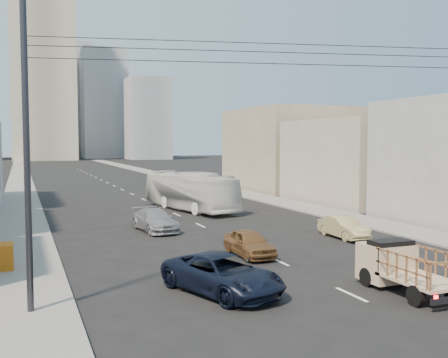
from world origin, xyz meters
TOP-DOWN VIEW (x-y plane):
  - ground at (0.00, 0.00)m, footprint 420.00×420.00m
  - sidewalk_left at (-11.75, 70.00)m, footprint 3.50×180.00m
  - sidewalk_right at (11.75, 70.00)m, footprint 3.50×180.00m
  - lane_dashes at (0.00, 53.00)m, footprint 0.15×104.00m
  - flatbed_pickup at (2.13, 1.55)m, footprint 1.95×4.41m
  - navy_pickup at (-4.54, 3.97)m, footprint 4.13×5.91m
  - city_bus at (1.85, 28.28)m, footprint 5.16×12.16m
  - sedan_brown at (-0.87, 9.66)m, footprint 1.61×3.99m
  - sedan_tan at (6.57, 12.22)m, footprint 1.43×3.98m
  - sedan_grey at (-3.54, 18.88)m, footprint 2.48×5.12m
  - streetlamp_left at (-11.39, 4.00)m, footprint 2.36×0.25m
  - overhead_wires at (0.00, 1.50)m, footprint 23.01×5.02m
  - bldg_right_mid at (19.50, 28.00)m, footprint 11.00×14.00m
  - bldg_right_far at (20.00, 44.00)m, footprint 12.00×16.00m
  - high_rise_tower at (-4.00, 170.00)m, footprint 20.00×20.00m
  - midrise_ne at (18.00, 185.00)m, footprint 16.00×16.00m
  - midrise_back at (6.00, 200.00)m, footprint 18.00×18.00m
  - midrise_east at (30.00, 165.00)m, footprint 14.00×14.00m

SIDE VIEW (x-z plane):
  - ground at x=0.00m, z-range 0.00..0.00m
  - lane_dashes at x=0.00m, z-range 0.00..0.01m
  - sidewalk_left at x=-11.75m, z-range 0.00..0.12m
  - sidewalk_right at x=11.75m, z-range 0.00..0.12m
  - sedan_tan at x=6.57m, z-range 0.00..1.31m
  - sedan_brown at x=-0.87m, z-range 0.00..1.36m
  - sedan_grey at x=-3.54m, z-range 0.00..1.43m
  - navy_pickup at x=-4.54m, z-range 0.00..1.50m
  - flatbed_pickup at x=2.13m, z-range 0.14..2.04m
  - city_bus at x=1.85m, z-range 0.00..3.30m
  - bldg_right_mid at x=19.50m, z-range 0.00..8.00m
  - bldg_right_far at x=20.00m, z-range 0.00..10.00m
  - streetlamp_left at x=-11.39m, z-range 0.44..12.44m
  - overhead_wires at x=0.00m, z-range 8.60..9.33m
  - midrise_east at x=30.00m, z-range 0.00..28.00m
  - midrise_ne at x=18.00m, z-range 0.00..40.00m
  - midrise_back at x=6.00m, z-range 0.00..44.00m
  - high_rise_tower at x=-4.00m, z-range 0.00..60.00m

